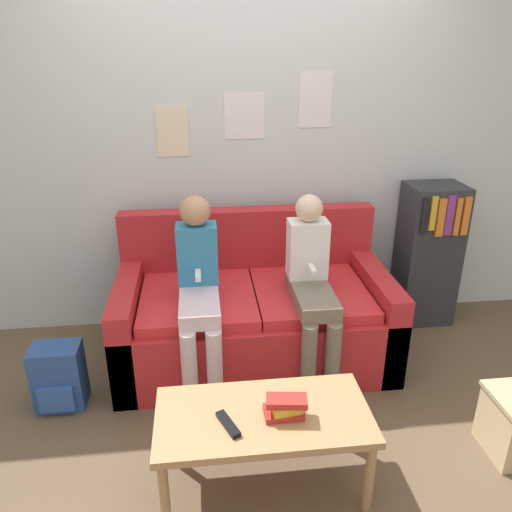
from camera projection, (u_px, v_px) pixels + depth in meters
ground_plane at (265, 409)px, 2.87m from camera, size 10.00×10.00×0.00m
wall_back at (244, 146)px, 3.39m from camera, size 8.00×0.06×2.60m
couch at (253, 314)px, 3.28m from camera, size 1.73×0.91×0.92m
coffee_table at (263, 422)px, 2.25m from camera, size 0.97×0.48×0.41m
person_left at (199, 284)px, 2.92m from camera, size 0.24×0.61×1.14m
person_right at (312, 281)px, 2.99m from camera, size 0.24×0.61×1.12m
tv_remote at (228, 424)px, 2.16m from camera, size 0.10×0.17×0.02m
book_stack at (285, 407)px, 2.20m from camera, size 0.19×0.12×0.10m
bookshelf at (428, 254)px, 3.65m from camera, size 0.40×0.34×1.04m
backpack at (59, 377)px, 2.84m from camera, size 0.27×0.22×0.39m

